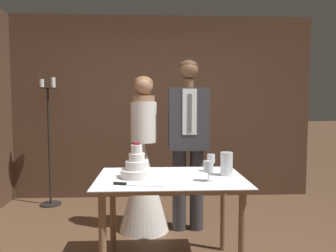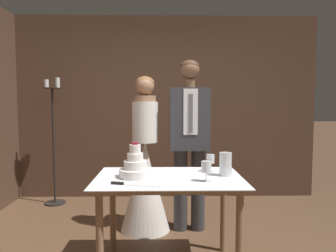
# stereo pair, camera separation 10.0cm
# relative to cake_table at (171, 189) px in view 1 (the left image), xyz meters

# --- Properties ---
(wall_back) EXTENTS (4.46, 0.12, 2.64)m
(wall_back) POSITION_rel_cake_table_xyz_m (-0.04, 2.17, 0.63)
(wall_back) COLOR #513828
(wall_back) RESTS_ON ground_plane
(cake_table) EXTENTS (1.22, 0.82, 0.79)m
(cake_table) POSITION_rel_cake_table_xyz_m (0.00, 0.00, 0.00)
(cake_table) COLOR #8E6B4C
(cake_table) RESTS_ON ground_plane
(tiered_cake) EXTENTS (0.27, 0.27, 0.29)m
(tiered_cake) POSITION_rel_cake_table_xyz_m (-0.28, 0.00, 0.18)
(tiered_cake) COLOR white
(tiered_cake) RESTS_ON cake_table
(cake_knife) EXTENTS (0.38, 0.12, 0.02)m
(cake_knife) POSITION_rel_cake_table_xyz_m (-0.33, -0.25, 0.11)
(cake_knife) COLOR silver
(cake_knife) RESTS_ON cake_table
(wine_glass_near) EXTENTS (0.08, 0.08, 0.16)m
(wine_glass_near) POSITION_rel_cake_table_xyz_m (0.29, -0.15, 0.21)
(wine_glass_near) COLOR silver
(wine_glass_near) RESTS_ON cake_table
(wine_glass_middle) EXTENTS (0.07, 0.07, 0.16)m
(wine_glass_middle) POSITION_rel_cake_table_xyz_m (0.38, 0.20, 0.21)
(wine_glass_middle) COLOR silver
(wine_glass_middle) RESTS_ON cake_table
(hurricane_candle) EXTENTS (0.10, 0.10, 0.20)m
(hurricane_candle) POSITION_rel_cake_table_xyz_m (0.48, 0.04, 0.19)
(hurricane_candle) COLOR silver
(hurricane_candle) RESTS_ON cake_table
(bride) EXTENTS (0.54, 0.54, 1.68)m
(bride) POSITION_rel_cake_table_xyz_m (-0.24, 0.85, -0.07)
(bride) COLOR white
(bride) RESTS_ON ground_plane
(groom) EXTENTS (0.43, 0.25, 1.86)m
(groom) POSITION_rel_cake_table_xyz_m (0.24, 0.85, 0.35)
(groom) COLOR #38383D
(groom) RESTS_ON ground_plane
(candle_stand) EXTENTS (0.28, 0.28, 1.73)m
(candle_stand) POSITION_rel_cake_table_xyz_m (-1.54, 1.79, 0.11)
(candle_stand) COLOR black
(candle_stand) RESTS_ON ground_plane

